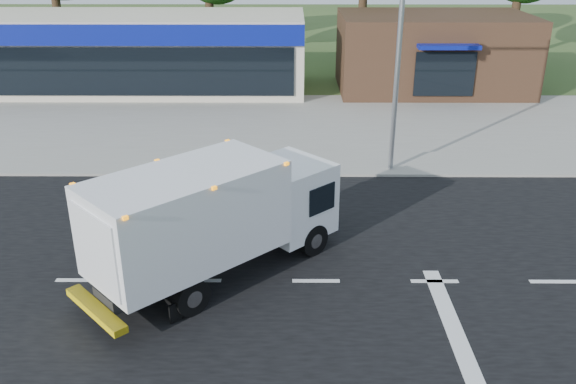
# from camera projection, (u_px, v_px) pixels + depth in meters

# --- Properties ---
(ground) EXTENTS (120.00, 120.00, 0.00)m
(ground) POSITION_uv_depth(u_px,v_px,m) (316.00, 281.00, 15.41)
(ground) COLOR #385123
(ground) RESTS_ON ground
(road_asphalt) EXTENTS (60.00, 14.00, 0.02)m
(road_asphalt) POSITION_uv_depth(u_px,v_px,m) (316.00, 281.00, 15.40)
(road_asphalt) COLOR black
(road_asphalt) RESTS_ON ground
(sidewalk) EXTENTS (60.00, 2.40, 0.12)m
(sidewalk) POSITION_uv_depth(u_px,v_px,m) (308.00, 164.00, 22.90)
(sidewalk) COLOR gray
(sidewalk) RESTS_ON ground
(parking_apron) EXTENTS (60.00, 9.00, 0.02)m
(parking_apron) POSITION_uv_depth(u_px,v_px,m) (305.00, 120.00, 28.23)
(parking_apron) COLOR gray
(parking_apron) RESTS_ON ground
(lane_markings) EXTENTS (55.20, 7.00, 0.01)m
(lane_markings) POSITION_uv_depth(u_px,v_px,m) (376.00, 312.00, 14.15)
(lane_markings) COLOR silver
(lane_markings) RESTS_ON road_asphalt
(ems_box_truck) EXTENTS (6.50, 6.33, 3.08)m
(ems_box_truck) POSITION_uv_depth(u_px,v_px,m) (213.00, 214.00, 14.94)
(ems_box_truck) COLOR black
(ems_box_truck) RESTS_ON ground
(emergency_worker) EXTENTS (0.73, 0.69, 1.78)m
(emergency_worker) POSITION_uv_depth(u_px,v_px,m) (147.00, 262.00, 14.54)
(emergency_worker) COLOR tan
(emergency_worker) RESTS_ON ground
(retail_strip_mall) EXTENTS (18.00, 6.20, 4.00)m
(retail_strip_mall) POSITION_uv_depth(u_px,v_px,m) (137.00, 52.00, 32.91)
(retail_strip_mall) COLOR beige
(retail_strip_mall) RESTS_ON ground
(brown_storefront) EXTENTS (10.00, 6.70, 4.00)m
(brown_storefront) POSITION_uv_depth(u_px,v_px,m) (433.00, 52.00, 32.88)
(brown_storefront) COLOR #382316
(brown_storefront) RESTS_ON ground
(traffic_signal_pole) EXTENTS (3.51, 0.25, 8.00)m
(traffic_signal_pole) POSITION_uv_depth(u_px,v_px,m) (381.00, 35.00, 20.39)
(traffic_signal_pole) COLOR gray
(traffic_signal_pole) RESTS_ON ground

